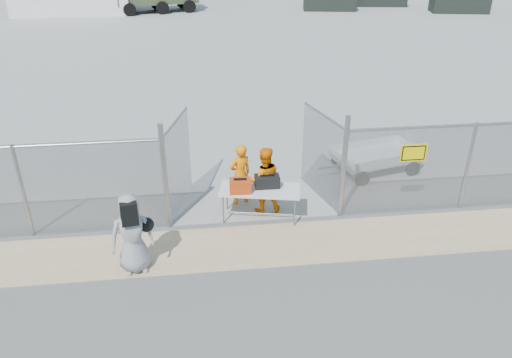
{
  "coord_description": "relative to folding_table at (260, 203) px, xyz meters",
  "views": [
    {
      "loc": [
        -1.2,
        -7.82,
        6.23
      ],
      "look_at": [
        0.0,
        2.0,
        1.1
      ],
      "focal_mm": 35.0,
      "sensor_mm": 36.0,
      "label": 1
    }
  ],
  "objects": [
    {
      "name": "ground",
      "position": [
        -0.1,
        -2.12,
        -0.39
      ],
      "size": [
        160.0,
        160.0,
        0.0
      ],
      "primitive_type": "plane",
      "color": "#4D4D4D"
    },
    {
      "name": "dirt_strip",
      "position": [
        -0.1,
        -1.12,
        -0.38
      ],
      "size": [
        44.0,
        1.6,
        0.01
      ],
      "primitive_type": "cube",
      "color": "tan",
      "rests_on": "ground"
    },
    {
      "name": "chain_link_fence",
      "position": [
        -0.1,
        -0.12,
        0.71
      ],
      "size": [
        40.0,
        0.2,
        2.2
      ],
      "primitive_type": null,
      "color": "gray",
      "rests_on": "ground"
    },
    {
      "name": "folding_table",
      "position": [
        0.0,
        0.0,
        0.0
      ],
      "size": [
        1.95,
        1.13,
        0.78
      ],
      "primitive_type": null,
      "rotation": [
        0.0,
        0.0,
        -0.21
      ],
      "color": "silver",
      "rests_on": "ground"
    },
    {
      "name": "orange_bag",
      "position": [
        -0.46,
        -0.08,
        0.54
      ],
      "size": [
        0.5,
        0.34,
        0.3
      ],
      "primitive_type": "cube",
      "rotation": [
        0.0,
        0.0,
        -0.05
      ],
      "color": "#C23D11",
      "rests_on": "folding_table"
    },
    {
      "name": "black_duffel",
      "position": [
        0.18,
        0.09,
        0.53
      ],
      "size": [
        0.57,
        0.34,
        0.27
      ],
      "primitive_type": "cube",
      "rotation": [
        0.0,
        0.0,
        -0.01
      ],
      "color": "black",
      "rests_on": "folding_table"
    },
    {
      "name": "security_worker_left",
      "position": [
        -0.38,
        0.77,
        0.39
      ],
      "size": [
        0.67,
        0.57,
        1.56
      ],
      "primitive_type": "imported",
      "rotation": [
        0.0,
        0.0,
        3.54
      ],
      "color": "orange",
      "rests_on": "ground"
    },
    {
      "name": "security_worker_right",
      "position": [
        0.14,
        0.34,
        0.43
      ],
      "size": [
        0.82,
        0.65,
        1.64
      ],
      "primitive_type": "imported",
      "rotation": [
        0.0,
        0.0,
        3.18
      ],
      "color": "orange",
      "rests_on": "ground"
    },
    {
      "name": "visitor",
      "position": [
        -2.71,
        -1.63,
        0.46
      ],
      "size": [
        0.91,
        0.68,
        1.69
      ],
      "primitive_type": "imported",
      "rotation": [
        0.0,
        0.0,
        0.18
      ],
      "color": "gray",
      "rests_on": "ground"
    },
    {
      "name": "utility_trailer",
      "position": [
        3.51,
        2.12,
        -0.03
      ],
      "size": [
        3.23,
        2.19,
        0.71
      ],
      "primitive_type": null,
      "rotation": [
        0.0,
        0.0,
        0.25
      ],
      "color": "silver",
      "rests_on": "ground"
    },
    {
      "name": "parked_vehicle_far",
      "position": [
        18.83,
        27.57,
        0.55
      ],
      "size": [
        4.42,
        2.62,
        1.87
      ],
      "primitive_type": null,
      "rotation": [
        0.0,
        0.0,
        -0.19
      ],
      "color": "black",
      "rests_on": "ground"
    }
  ]
}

